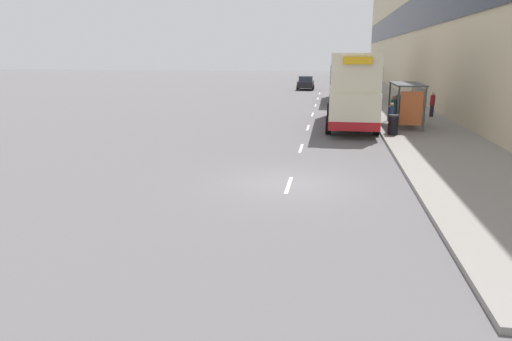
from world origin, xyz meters
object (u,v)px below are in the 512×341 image
at_px(pedestrian_4, 393,111).
at_px(litter_bin, 393,125).
at_px(pedestrian_at_shelter, 391,117).
at_px(pedestrian_1, 411,102).
at_px(double_decker_bus_ahead, 346,76).
at_px(double_decker_bus_near, 352,88).
at_px(bus_shelter, 410,97).
at_px(pedestrian_3, 398,105).
at_px(car_0, 340,77).
at_px(car_1, 306,83).
at_px(pedestrian_2, 432,104).

relative_size(pedestrian_4, litter_bin, 1.74).
height_order(pedestrian_at_shelter, pedestrian_1, pedestrian_1).
height_order(double_decker_bus_ahead, litter_bin, double_decker_bus_ahead).
bearing_deg(pedestrian_4, double_decker_bus_ahead, 97.90).
xyz_separation_m(double_decker_bus_ahead, pedestrian_at_shelter, (1.95, -18.19, -1.33)).
bearing_deg(double_decker_bus_ahead, double_decker_bus_near, -90.27).
distance_m(bus_shelter, litter_bin, 3.37).
height_order(bus_shelter, pedestrian_3, bus_shelter).
bearing_deg(litter_bin, car_0, 92.36).
bearing_deg(double_decker_bus_near, bus_shelter, -13.07).
relative_size(double_decker_bus_near, pedestrian_3, 5.88).
distance_m(bus_shelter, car_1, 31.01).
bearing_deg(double_decker_bus_ahead, pedestrian_2, -63.51).
bearing_deg(car_0, litter_bin, -87.64).
distance_m(double_decker_bus_ahead, pedestrian_1, 11.98).
xyz_separation_m(pedestrian_1, pedestrian_4, (-1.82, -5.20, -0.02)).
distance_m(car_0, litter_bin, 47.68).
height_order(double_decker_bus_ahead, pedestrian_3, double_decker_bus_ahead).
distance_m(double_decker_bus_near, car_0, 43.99).
bearing_deg(pedestrian_2, car_1, 111.58).
height_order(bus_shelter, double_decker_bus_near, double_decker_bus_near).
distance_m(double_decker_bus_near, double_decker_bus_ahead, 15.22).
distance_m(pedestrian_3, litter_bin, 6.48).
bearing_deg(litter_bin, pedestrian_3, 80.69).
bearing_deg(pedestrian_2, pedestrian_at_shelter, -116.32).
height_order(pedestrian_at_shelter, pedestrian_2, pedestrian_2).
height_order(double_decker_bus_ahead, pedestrian_4, double_decker_bus_ahead).
bearing_deg(double_decker_bus_near, double_decker_bus_ahead, 89.73).
xyz_separation_m(car_0, pedestrian_at_shelter, (1.91, -46.94, 0.12)).
relative_size(car_1, pedestrian_4, 2.19).
relative_size(bus_shelter, car_1, 1.05).
height_order(bus_shelter, car_1, bus_shelter).
distance_m(double_decker_bus_ahead, pedestrian_3, 12.94).
distance_m(double_decker_bus_ahead, pedestrian_2, 12.39).
bearing_deg(pedestrian_3, car_0, 94.18).
xyz_separation_m(pedestrian_at_shelter, pedestrian_1, (2.14, 7.00, 0.14)).
bearing_deg(litter_bin, double_decker_bus_ahead, 96.05).
height_order(pedestrian_1, pedestrian_4, pedestrian_1).
bearing_deg(pedestrian_4, car_0, 92.84).
bearing_deg(pedestrian_2, litter_bin, -113.93).
relative_size(car_0, pedestrian_4, 2.44).
xyz_separation_m(double_decker_bus_ahead, pedestrian_2, (5.49, -11.02, -1.30)).
xyz_separation_m(car_1, pedestrian_2, (9.91, -25.07, 0.15)).
distance_m(bus_shelter, pedestrian_3, 3.59).
distance_m(double_decker_bus_near, pedestrian_2, 7.09).
height_order(double_decker_bus_ahead, car_0, double_decker_bus_ahead).
relative_size(car_1, pedestrian_at_shelter, 2.50).
relative_size(double_decker_bus_near, pedestrian_at_shelter, 6.42).
distance_m(bus_shelter, pedestrian_4, 1.31).
relative_size(pedestrian_at_shelter, pedestrian_3, 0.92).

